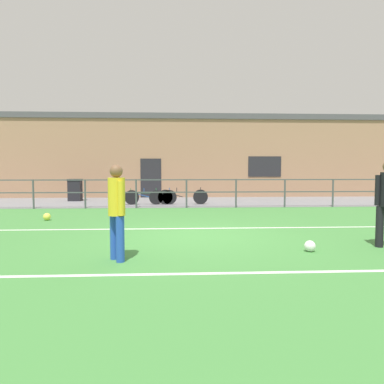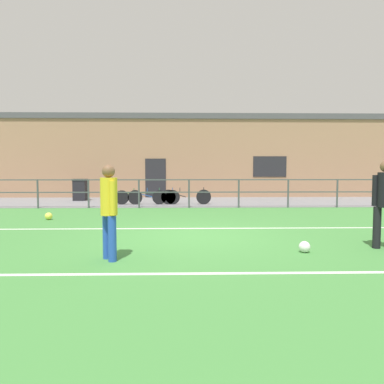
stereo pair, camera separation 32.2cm
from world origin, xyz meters
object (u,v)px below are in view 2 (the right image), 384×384
soccer_ball_spare (305,247)px  trash_bin_0 (80,190)px  soccer_ball_match (49,216)px  bicycle_parked_2 (140,197)px  bicycle_parked_0 (186,197)px  bicycle_parked_1 (154,197)px  player_striker (109,206)px

soccer_ball_spare → trash_bin_0: bearing=123.9°
soccer_ball_match → bicycle_parked_2: 4.99m
bicycle_parked_0 → bicycle_parked_2: (-1.97, 0.00, -0.01)m
bicycle_parked_0 → soccer_ball_spare: bearing=-76.2°
bicycle_parked_0 → bicycle_parked_1: size_ratio=0.97×
soccer_ball_spare → bicycle_parked_1: bearing=111.9°
bicycle_parked_1 → bicycle_parked_2: size_ratio=1.00×
bicycle_parked_2 → bicycle_parked_1: bearing=-0.0°
player_striker → bicycle_parked_0: 9.49m
bicycle_parked_0 → bicycle_parked_2: bearing=180.0°
soccer_ball_match → bicycle_parked_2: bearing=62.4°
soccer_ball_match → trash_bin_0: bearing=97.5°
bicycle_parked_1 → bicycle_parked_0: bearing=0.0°
soccer_ball_match → bicycle_parked_1: bicycle_parked_1 is taller
player_striker → bicycle_parked_1: player_striker is taller
soccer_ball_match → bicycle_parked_0: size_ratio=0.10×
soccer_ball_spare → bicycle_parked_0: bicycle_parked_0 is taller
soccer_ball_match → bicycle_parked_1: 5.28m
bicycle_parked_0 → trash_bin_0: (-5.12, 1.98, 0.19)m
bicycle_parked_1 → player_striker: bearing=-90.0°
trash_bin_0 → bicycle_parked_2: bearing=-32.1°
soccer_ball_spare → bicycle_parked_1: size_ratio=0.10×
bicycle_parked_1 → soccer_ball_match: bearing=-123.1°
bicycle_parked_0 → player_striker: bearing=-98.5°
bicycle_parked_1 → trash_bin_0: 4.22m
trash_bin_0 → soccer_ball_match: bearing=-82.5°
bicycle_parked_1 → bicycle_parked_2: (-0.57, 0.00, -0.01)m
bicycle_parked_2 → soccer_ball_spare: bearing=-65.0°
soccer_ball_spare → bicycle_parked_0: size_ratio=0.10×
soccer_ball_match → bicycle_parked_0: bearing=45.9°
soccer_ball_match → bicycle_parked_0: bicycle_parked_0 is taller
soccer_ball_spare → bicycle_parked_1: 9.59m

